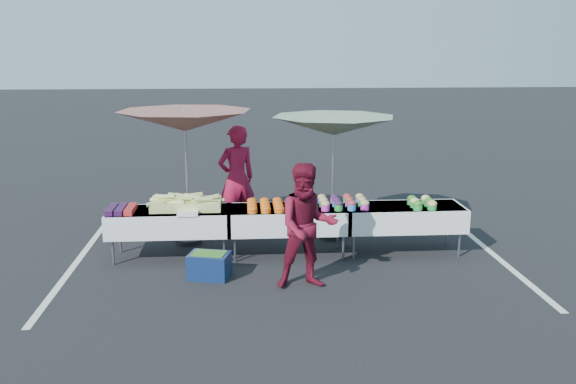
{
  "coord_description": "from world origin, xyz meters",
  "views": [
    {
      "loc": [
        -0.69,
        -9.5,
        3.18
      ],
      "look_at": [
        0.0,
        0.0,
        1.0
      ],
      "focal_mm": 40.0,
      "sensor_mm": 36.0,
      "label": 1
    }
  ],
  "objects": [
    {
      "name": "potato_cups",
      "position": [
        0.75,
        0.0,
        0.83
      ],
      "size": [
        0.94,
        0.58,
        0.16
      ],
      "color": "blue",
      "rests_on": "table_right"
    },
    {
      "name": "berry_punnets",
      "position": [
        -2.51,
        -0.06,
        0.79
      ],
      "size": [
        0.4,
        0.54,
        0.08
      ],
      "color": "black",
      "rests_on": "table_left"
    },
    {
      "name": "carrot_bowls",
      "position": [
        -0.15,
        -0.01,
        0.8
      ],
      "size": [
        0.95,
        0.69,
        0.11
      ],
      "color": "#D35A17",
      "rests_on": "table_center"
    },
    {
      "name": "vendor",
      "position": [
        -0.79,
        1.4,
        0.93
      ],
      "size": [
        0.8,
        0.69,
        1.86
      ],
      "primitive_type": "imported",
      "rotation": [
        0.0,
        0.0,
        3.57
      ],
      "color": "#AB1337",
      "rests_on": "ground"
    },
    {
      "name": "stripe_left",
      "position": [
        -3.2,
        0.0,
        0.0
      ],
      "size": [
        0.1,
        5.0,
        0.0
      ],
      "primitive_type": "cube",
      "color": "silver",
      "rests_on": "ground"
    },
    {
      "name": "umbrella_left",
      "position": [
        -1.59,
        0.71,
        2.0
      ],
      "size": [
        2.65,
        2.65,
        2.21
      ],
      "rotation": [
        0.0,
        0.0,
        0.26
      ],
      "color": "black",
      "rests_on": "ground"
    },
    {
      "name": "umbrella_right",
      "position": [
        0.8,
        0.8,
        1.89
      ],
      "size": [
        2.34,
        2.34,
        2.09
      ],
      "rotation": [
        0.0,
        0.0,
        0.16
      ],
      "color": "black",
      "rests_on": "ground"
    },
    {
      "name": "stripe_right",
      "position": [
        3.2,
        0.0,
        0.0
      ],
      "size": [
        0.1,
        5.0,
        0.0
      ],
      "primitive_type": "cube",
      "color": "silver",
      "rests_on": "ground"
    },
    {
      "name": "table_left",
      "position": [
        -1.8,
        0.0,
        0.58
      ],
      "size": [
        1.86,
        0.81,
        0.75
      ],
      "color": "white",
      "rests_on": "ground"
    },
    {
      "name": "bean_baskets",
      "position": [
        2.06,
        -0.1,
        0.82
      ],
      "size": [
        0.36,
        0.5,
        0.15
      ],
      "color": "green",
      "rests_on": "table_right"
    },
    {
      "name": "storage_bin",
      "position": [
        -1.17,
        -0.94,
        0.19
      ],
      "size": [
        0.64,
        0.53,
        0.36
      ],
      "rotation": [
        0.0,
        0.0,
        -0.25
      ],
      "color": "#0E2048",
      "rests_on": "ground"
    },
    {
      "name": "table_right",
      "position": [
        1.8,
        0.0,
        0.58
      ],
      "size": [
        1.86,
        0.81,
        0.75
      ],
      "color": "white",
      "rests_on": "ground"
    },
    {
      "name": "corn_pile",
      "position": [
        -1.55,
        0.05,
        0.84
      ],
      "size": [
        1.16,
        0.57,
        0.26
      ],
      "color": "#C6CF6A",
      "rests_on": "table_left"
    },
    {
      "name": "table_center",
      "position": [
        0.0,
        0.0,
        0.58
      ],
      "size": [
        1.86,
        0.81,
        0.75
      ],
      "color": "white",
      "rests_on": "ground"
    },
    {
      "name": "customer",
      "position": [
        0.16,
        -1.38,
        0.85
      ],
      "size": [
        0.87,
        0.71,
        1.69
      ],
      "primitive_type": "imported",
      "rotation": [
        0.0,
        0.0,
        0.08
      ],
      "color": "maroon",
      "rests_on": "ground"
    },
    {
      "name": "ground",
      "position": [
        0.0,
        0.0,
        0.0
      ],
      "size": [
        80.0,
        80.0,
        0.0
      ],
      "primitive_type": "plane",
      "color": "black"
    },
    {
      "name": "plastic_bags",
      "position": [
        -1.5,
        -0.3,
        0.78
      ],
      "size": [
        0.3,
        0.25,
        0.05
      ],
      "primitive_type": "cube",
      "color": "white",
      "rests_on": "table_left"
    }
  ]
}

